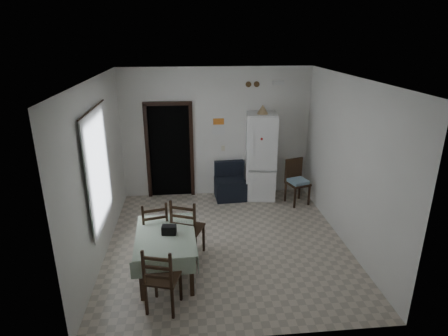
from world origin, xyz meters
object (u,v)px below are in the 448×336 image
Objects in this scene: fridge at (260,157)px; dining_chair_far_right at (188,227)px; dining_table at (167,254)px; dining_chair_far_left at (154,228)px; corner_chair at (298,182)px; navy_seat at (230,181)px; dining_chair_near_head at (163,277)px.

dining_chair_far_right is (-1.63, -2.28, -0.43)m from fridge.
dining_chair_far_left is at bearing 108.65° from dining_table.
dining_table is 1.32× the size of dining_chair_far_left.
fridge is 1.00m from corner_chair.
dining_chair_far_left is (-2.20, -2.19, -0.47)m from fridge.
corner_chair is at bearing -19.89° from navy_seat.
dining_chair_near_head is at bearing -111.85° from fridge.
dining_chair_far_left is (-1.53, -2.19, 0.10)m from navy_seat.
dining_chair_far_right is at bearing -118.20° from fridge.
corner_chair is 1.00× the size of dining_chair_near_head.
corner_chair reaches higher than dining_table.
dining_table is (-1.97, -2.75, -0.63)m from fridge.
navy_seat is at bearing -138.47° from dining_chair_far_left.
dining_chair_far_left is 1.35m from dining_chair_near_head.
navy_seat is at bearing 61.74° from dining_table.
corner_chair is 0.74× the size of dining_table.
navy_seat is at bearing -172.53° from fridge.
dining_chair_far_left is 1.03× the size of dining_chair_near_head.
fridge is at bearing 132.91° from corner_chair.
corner_chair is at bearing -21.66° from fridge.
dining_table is at bearing -74.51° from dining_chair_near_head.
dining_chair_far_left is at bearing -128.23° from navy_seat.
dining_table is at bearing 76.04° from dining_chair_far_right.
dining_chair_far_right is at bearing 157.36° from dining_chair_far_left.
dining_table is (-1.31, -2.75, -0.06)m from navy_seat.
fridge is at bearing -148.66° from dining_chair_far_left.
dining_table is 0.63m from dining_chair_far_left.
corner_chair is 3.45m from dining_chair_far_left.
dining_chair_far_right is 1.30m from dining_chair_near_head.
corner_chair reaches higher than navy_seat.
dining_chair_near_head reaches higher than dining_table.
dining_table is 0.61m from dining_chair_far_right.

